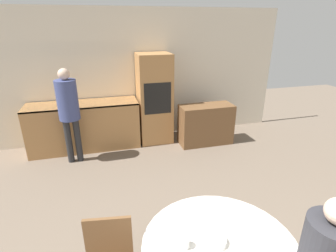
# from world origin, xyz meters

# --- Properties ---
(wall_back) EXTENTS (6.05, 0.05, 2.60)m
(wall_back) POSITION_xyz_m (0.00, 5.01, 1.30)
(wall_back) COLOR silver
(wall_back) RESTS_ON ground_plane
(kitchen_counter) EXTENTS (2.04, 0.60, 0.92)m
(kitchen_counter) POSITION_xyz_m (-1.15, 4.66, 0.47)
(kitchen_counter) COLOR #AD7A47
(kitchen_counter) RESTS_ON ground_plane
(oven_unit) EXTENTS (0.65, 0.59, 1.78)m
(oven_unit) POSITION_xyz_m (0.23, 4.67, 0.89)
(oven_unit) COLOR #AD7A47
(oven_unit) RESTS_ON ground_plane
(sideboard) EXTENTS (1.06, 0.45, 0.80)m
(sideboard) POSITION_xyz_m (1.19, 4.25, 0.40)
(sideboard) COLOR brown
(sideboard) RESTS_ON ground_plane
(person_standing) EXTENTS (0.34, 0.34, 1.65)m
(person_standing) POSITION_xyz_m (-1.34, 4.15, 1.02)
(person_standing) COLOR #262628
(person_standing) RESTS_ON ground_plane
(cup) EXTENTS (0.08, 0.08, 0.09)m
(cup) POSITION_xyz_m (-0.32, 1.14, 0.77)
(cup) COLOR white
(cup) RESTS_ON dining_table
(bowl_near) EXTENTS (0.19, 0.19, 0.05)m
(bowl_near) POSITION_xyz_m (-0.08, 1.12, 0.75)
(bowl_near) COLOR white
(bowl_near) RESTS_ON dining_table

